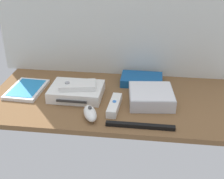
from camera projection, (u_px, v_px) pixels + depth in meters
ground_plane at (112, 100)px, 125.81cm from camera, size 100.00×48.00×2.00cm
back_wall at (119, 5)px, 132.26cm from camera, size 110.00×1.20×64.00cm
game_console at (76, 92)px, 125.70cm from camera, size 21.19×16.70×4.40cm
mini_computer at (151, 96)px, 121.25cm from camera, size 18.71×18.71×5.30cm
game_case at (27, 89)px, 130.74cm from camera, size 14.58×19.69×1.56cm
network_router at (142, 80)px, 136.84cm from camera, size 18.13×12.54×3.40cm
remote_wand at (114, 105)px, 117.38cm from camera, size 4.51×14.99×3.40cm
remote_nunchuk at (90, 113)px, 111.25cm from camera, size 7.80×10.92×5.10cm
remote_classic_pad at (77, 85)px, 123.76cm from camera, size 15.56×10.36×2.40cm
sensor_bar at (140, 126)px, 106.57cm from camera, size 24.01×1.94×1.40cm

